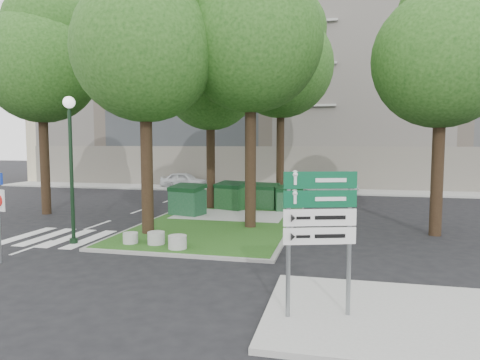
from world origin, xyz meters
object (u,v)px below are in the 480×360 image
(tree_street_right, at_px, (445,46))
(tree_street_left, at_px, (43,55))
(litter_bin, at_px, (299,193))
(dumpster_b, at_px, (231,196))
(bollard_right, at_px, (178,242))
(car_white, at_px, (184,180))
(tree_median_near_right, at_px, (253,26))
(bollard_left, at_px, (131,238))
(dumpster_d, at_px, (288,198))
(bollard_mid, at_px, (156,238))
(dumpster_c, at_px, (264,196))
(tree_median_far, at_px, (283,55))
(tree_median_mid, at_px, (212,73))
(car_silver, at_px, (330,184))
(dumpster_a, at_px, (187,200))
(street_lamp, at_px, (71,152))
(directional_sign, at_px, (319,221))
(tree_median_near_left, at_px, (147,36))

(tree_street_right, bearing_deg, tree_street_left, 176.73)
(litter_bin, bearing_deg, dumpster_b, -125.03)
(tree_street_right, height_order, bollard_right, tree_street_right)
(car_white, bearing_deg, tree_median_near_right, -146.07)
(bollard_left, bearing_deg, litter_bin, 69.70)
(dumpster_d, xyz_separation_m, bollard_mid, (-3.47, -8.07, -0.39))
(dumpster_c, distance_m, bollard_left, 9.06)
(tree_median_far, distance_m, bollard_mid, 13.99)
(tree_median_mid, height_order, dumpster_d, tree_median_mid)
(tree_median_near_right, bearing_deg, car_silver, 78.48)
(dumpster_a, bearing_deg, tree_median_near_right, -15.33)
(tree_street_left, xyz_separation_m, bollard_right, (8.86, -5.56, -7.32))
(street_lamp, relative_size, car_white, 1.38)
(tree_median_far, distance_m, directional_sign, 17.37)
(tree_street_left, relative_size, tree_street_right, 1.09)
(tree_median_mid, xyz_separation_m, tree_street_right, (10.00, -4.00, 0.00))
(tree_median_near_left, height_order, tree_median_far, tree_median_far)
(dumpster_c, bearing_deg, tree_street_right, -20.32)
(dumpster_c, bearing_deg, tree_median_far, 88.52)
(dumpster_b, xyz_separation_m, street_lamp, (-3.64, -7.97, 2.38))
(car_silver, bearing_deg, litter_bin, 169.17)
(tree_street_left, xyz_separation_m, bollard_left, (7.05, -5.22, -7.35))
(tree_median_far, xyz_separation_m, street_lamp, (-5.79, -11.24, -5.15))
(tree_median_near_right, bearing_deg, tree_median_near_left, -150.26)
(tree_street_left, xyz_separation_m, dumpster_a, (6.95, 0.64, -6.84))
(tree_median_near_left, xyz_separation_m, car_white, (-4.58, 16.04, -6.69))
(bollard_left, height_order, street_lamp, street_lamp)
(tree_street_right, xyz_separation_m, car_white, (-15.08, 13.54, -6.36))
(tree_street_right, distance_m, bollard_mid, 12.36)
(tree_street_left, distance_m, dumpster_c, 12.71)
(tree_median_mid, distance_m, dumpster_a, 6.63)
(tree_median_far, bearing_deg, street_lamp, -117.24)
(bollard_mid, bearing_deg, litter_bin, 73.34)
(tree_street_right, distance_m, bollard_right, 11.82)
(tree_median_far, bearing_deg, dumpster_c, -101.36)
(dumpster_c, relative_size, car_silver, 0.41)
(dumpster_c, height_order, car_white, dumpster_c)
(tree_median_far, bearing_deg, dumpster_d, -76.96)
(litter_bin, bearing_deg, car_white, 149.22)
(tree_median_mid, height_order, bollard_left, tree_median_mid)
(bollard_right, distance_m, directional_sign, 6.57)
(bollard_left, bearing_deg, tree_street_left, 143.47)
(litter_bin, distance_m, street_lamp, 14.26)
(litter_bin, xyz_separation_m, car_white, (-9.18, 5.47, 0.11))
(tree_street_right, bearing_deg, dumpster_c, 149.80)
(dumpster_a, bearing_deg, tree_median_near_left, -73.56)
(tree_median_mid, distance_m, litter_bin, 8.67)
(tree_street_right, bearing_deg, tree_median_near_right, -175.91)
(tree_median_near_left, relative_size, tree_median_far, 0.88)
(bollard_mid, xyz_separation_m, car_white, (-5.53, 17.68, 0.30))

